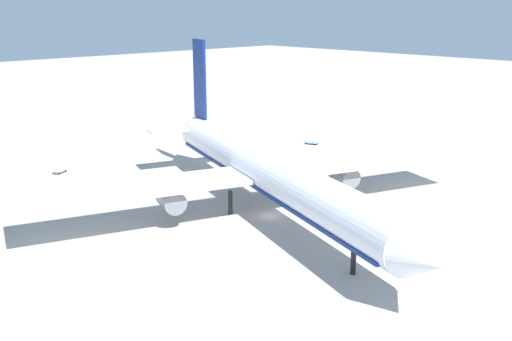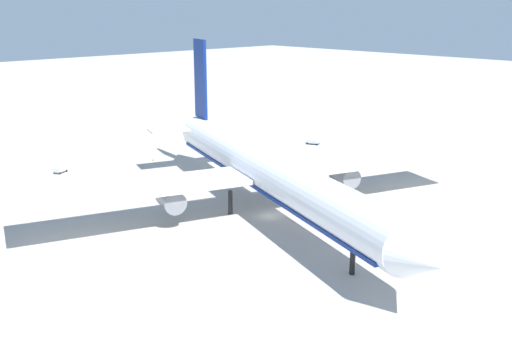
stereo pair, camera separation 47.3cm
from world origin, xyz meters
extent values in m
plane|color=#ADA8A0|center=(0.00, 0.00, 0.00)|extent=(600.00, 600.00, 0.00)
cylinder|color=white|center=(0.00, 0.00, 7.15)|extent=(65.35, 27.88, 6.58)
cone|color=white|center=(34.10, -11.68, 7.15)|extent=(7.07, 7.81, 6.45)
cone|color=white|center=(-34.72, 11.89, 7.15)|extent=(8.25, 8.05, 6.25)
cube|color=navy|center=(-29.72, 10.18, 18.12)|extent=(5.84, 2.42, 15.36)
cube|color=white|center=(-28.34, 15.75, 8.47)|extent=(7.23, 10.39, 0.36)
cube|color=white|center=(-32.05, 4.92, 8.47)|extent=(7.23, 10.39, 0.36)
cube|color=white|center=(3.45, 20.40, 6.16)|extent=(19.61, 35.32, 0.70)
cylinder|color=slate|center=(2.74, 15.21, 4.08)|extent=(5.59, 4.81, 3.46)
cube|color=white|center=(-9.78, -18.23, 6.16)|extent=(19.61, 35.32, 0.70)
cylinder|color=slate|center=(-7.17, -13.70, 4.10)|extent=(6.01, 4.92, 3.42)
cylinder|color=black|center=(22.13, -7.58, 1.93)|extent=(0.70, 0.70, 3.86)
cylinder|color=black|center=(-1.45, 6.09, 1.93)|extent=(0.70, 0.70, 3.86)
cylinder|color=black|center=(-4.87, -3.92, 1.93)|extent=(0.70, 0.70, 3.86)
cube|color=navy|center=(0.00, 0.00, 5.34)|extent=(62.72, 26.70, 0.50)
cube|color=#595B60|center=(-46.47, -12.46, 0.28)|extent=(2.35, 2.95, 0.15)
cylinder|color=#333338|center=(-45.81, -13.92, 0.28)|extent=(0.32, 0.58, 0.08)
cube|color=silver|center=(-46.47, -12.46, 0.77)|extent=(2.05, 2.52, 0.84)
cylinder|color=black|center=(-45.42, -13.07, 0.20)|extent=(0.27, 0.41, 0.40)
cylinder|color=black|center=(-46.70, -13.65, 0.20)|extent=(0.27, 0.41, 0.40)
cylinder|color=black|center=(-46.24, -11.27, 0.20)|extent=(0.27, 0.41, 0.40)
cylinder|color=black|center=(-47.51, -11.84, 0.20)|extent=(0.27, 0.41, 0.40)
cube|color=#26598C|center=(-28.67, 43.02, 0.28)|extent=(3.29, 2.46, 0.15)
cylinder|color=#333338|center=(-30.31, 42.32, 0.28)|extent=(0.58, 0.31, 0.08)
cube|color=silver|center=(-28.67, 43.02, 0.77)|extent=(2.79, 2.14, 0.84)
cylinder|color=black|center=(-29.43, 41.93, 0.20)|extent=(0.41, 0.27, 0.40)
cylinder|color=black|center=(-29.98, 43.22, 0.20)|extent=(0.41, 0.27, 0.40)
cylinder|color=black|center=(-27.35, 42.82, 0.20)|extent=(0.41, 0.27, 0.40)
cylinder|color=black|center=(-27.90, 44.11, 0.20)|extent=(0.41, 0.27, 0.40)
cone|color=orange|center=(-41.72, 6.20, 0.28)|extent=(0.36, 0.36, 0.55)
camera|label=1|loc=(62.61, -62.90, 31.91)|focal=41.81mm
camera|label=2|loc=(62.94, -62.55, 31.91)|focal=41.81mm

